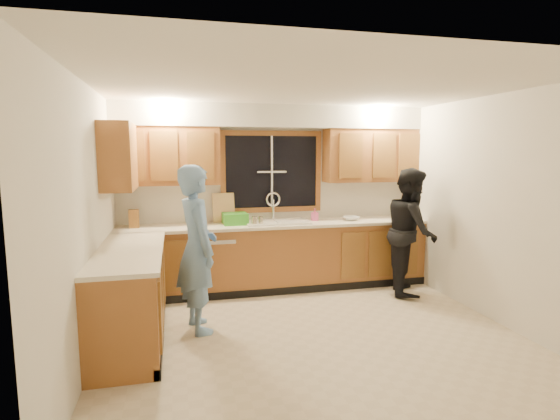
{
  "coord_description": "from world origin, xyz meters",
  "views": [
    {
      "loc": [
        -1.33,
        -4.11,
        1.88
      ],
      "look_at": [
        -0.18,
        0.65,
        1.22
      ],
      "focal_mm": 28.0,
      "sensor_mm": 36.0,
      "label": 1
    }
  ],
  "objects_px": {
    "sink": "(276,227)",
    "dishwasher": "(215,263)",
    "dish_crate": "(235,219)",
    "knife_block": "(134,219)",
    "stove": "(124,316)",
    "man": "(197,249)",
    "woman": "(411,231)",
    "soap_bottle": "(315,215)",
    "bowl": "(351,218)"
  },
  "relations": [
    {
      "from": "sink",
      "to": "dishwasher",
      "type": "bearing_deg",
      "value": -179.01
    },
    {
      "from": "dish_crate",
      "to": "knife_block",
      "type": "bearing_deg",
      "value": 178.58
    },
    {
      "from": "stove",
      "to": "dishwasher",
      "type": "bearing_deg",
      "value": 62.31
    },
    {
      "from": "man",
      "to": "dish_crate",
      "type": "relative_size",
      "value": 5.48
    },
    {
      "from": "dishwasher",
      "to": "dish_crate",
      "type": "xyz_separation_m",
      "value": [
        0.29,
        0.02,
        0.58
      ]
    },
    {
      "from": "sink",
      "to": "man",
      "type": "xyz_separation_m",
      "value": [
        -1.13,
        -1.18,
        0.01
      ]
    },
    {
      "from": "stove",
      "to": "man",
      "type": "relative_size",
      "value": 0.51
    },
    {
      "from": "woman",
      "to": "knife_block",
      "type": "distance_m",
      "value": 3.61
    },
    {
      "from": "dishwasher",
      "to": "dish_crate",
      "type": "bearing_deg",
      "value": 4.66
    },
    {
      "from": "stove",
      "to": "soap_bottle",
      "type": "bearing_deg",
      "value": 38.43
    },
    {
      "from": "sink",
      "to": "bowl",
      "type": "relative_size",
      "value": 3.92
    },
    {
      "from": "dishwasher",
      "to": "stove",
      "type": "bearing_deg",
      "value": -117.69
    },
    {
      "from": "stove",
      "to": "dish_crate",
      "type": "distance_m",
      "value": 2.28
    },
    {
      "from": "man",
      "to": "soap_bottle",
      "type": "xyz_separation_m",
      "value": [
        1.69,
        1.23,
        0.13
      ]
    },
    {
      "from": "man",
      "to": "woman",
      "type": "distance_m",
      "value": 2.88
    },
    {
      "from": "knife_block",
      "to": "soap_bottle",
      "type": "distance_m",
      "value": 2.42
    },
    {
      "from": "woman",
      "to": "dish_crate",
      "type": "bearing_deg",
      "value": 97.71
    },
    {
      "from": "stove",
      "to": "knife_block",
      "type": "height_order",
      "value": "knife_block"
    },
    {
      "from": "woman",
      "to": "knife_block",
      "type": "bearing_deg",
      "value": 102.46
    },
    {
      "from": "bowl",
      "to": "man",
      "type": "bearing_deg",
      "value": -152.68
    },
    {
      "from": "soap_bottle",
      "to": "bowl",
      "type": "relative_size",
      "value": 0.78
    },
    {
      "from": "stove",
      "to": "soap_bottle",
      "type": "height_order",
      "value": "soap_bottle"
    },
    {
      "from": "dish_crate",
      "to": "soap_bottle",
      "type": "bearing_deg",
      "value": 2.19
    },
    {
      "from": "sink",
      "to": "stove",
      "type": "xyz_separation_m",
      "value": [
        -1.8,
        -1.82,
        -0.41
      ]
    },
    {
      "from": "woman",
      "to": "knife_block",
      "type": "height_order",
      "value": "woman"
    },
    {
      "from": "sink",
      "to": "dishwasher",
      "type": "xyz_separation_m",
      "value": [
        -0.85,
        -0.01,
        -0.45
      ]
    },
    {
      "from": "sink",
      "to": "soap_bottle",
      "type": "relative_size",
      "value": 5.0
    },
    {
      "from": "dishwasher",
      "to": "knife_block",
      "type": "xyz_separation_m",
      "value": [
        -1.0,
        0.06,
        0.63
      ]
    },
    {
      "from": "stove",
      "to": "woman",
      "type": "distance_m",
      "value": 3.73
    },
    {
      "from": "woman",
      "to": "dish_crate",
      "type": "height_order",
      "value": "woman"
    },
    {
      "from": "dishwasher",
      "to": "stove",
      "type": "relative_size",
      "value": 0.91
    },
    {
      "from": "stove",
      "to": "woman",
      "type": "bearing_deg",
      "value": 19.45
    },
    {
      "from": "sink",
      "to": "bowl",
      "type": "xyz_separation_m",
      "value": [
        1.07,
        -0.04,
        0.08
      ]
    },
    {
      "from": "woman",
      "to": "soap_bottle",
      "type": "xyz_separation_m",
      "value": [
        -1.13,
        0.64,
        0.17
      ]
    },
    {
      "from": "woman",
      "to": "bowl",
      "type": "distance_m",
      "value": 0.84
    },
    {
      "from": "sink",
      "to": "knife_block",
      "type": "height_order",
      "value": "sink"
    },
    {
      "from": "sink",
      "to": "man",
      "type": "height_order",
      "value": "man"
    },
    {
      "from": "man",
      "to": "knife_block",
      "type": "distance_m",
      "value": 1.43
    },
    {
      "from": "stove",
      "to": "bowl",
      "type": "bearing_deg",
      "value": 31.8
    },
    {
      "from": "dishwasher",
      "to": "stove",
      "type": "distance_m",
      "value": 2.04
    },
    {
      "from": "soap_bottle",
      "to": "sink",
      "type": "bearing_deg",
      "value": -174.75
    },
    {
      "from": "dishwasher",
      "to": "knife_block",
      "type": "distance_m",
      "value": 1.18
    },
    {
      "from": "dishwasher",
      "to": "soap_bottle",
      "type": "relative_size",
      "value": 4.77
    },
    {
      "from": "woman",
      "to": "soap_bottle",
      "type": "height_order",
      "value": "woman"
    },
    {
      "from": "sink",
      "to": "knife_block",
      "type": "bearing_deg",
      "value": 178.74
    },
    {
      "from": "dishwasher",
      "to": "woman",
      "type": "relative_size",
      "value": 0.49
    },
    {
      "from": "woman",
      "to": "stove",
      "type": "bearing_deg",
      "value": 132.01
    },
    {
      "from": "knife_block",
      "to": "dish_crate",
      "type": "bearing_deg",
      "value": -5.3
    },
    {
      "from": "sink",
      "to": "man",
      "type": "bearing_deg",
      "value": -133.66
    },
    {
      "from": "dish_crate",
      "to": "dishwasher",
      "type": "bearing_deg",
      "value": -175.34
    }
  ]
}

